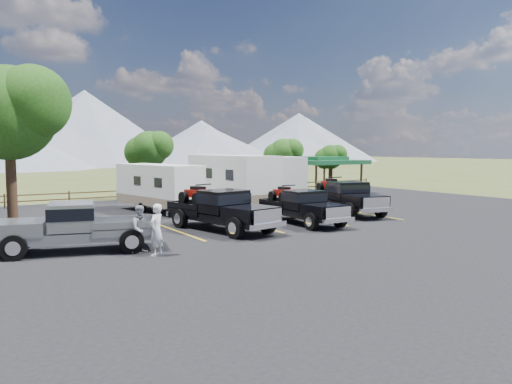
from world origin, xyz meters
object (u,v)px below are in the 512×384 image
trailer_center (232,181)px  pickup_silver (76,226)px  pavilion (321,161)px  person_b (141,229)px  rig_left (220,209)px  tree_big_nw (7,113)px  trailer_left (159,187)px  trailer_right (268,178)px  rig_center (301,206)px  person_a (156,230)px  rig_right (346,196)px

trailer_center → pickup_silver: size_ratio=1.52×
pavilion → person_b: 27.61m
rig_left → trailer_center: size_ratio=0.68×
tree_big_nw → trailer_left: tree_big_nw is taller
trailer_left → person_b: (-4.92, -11.08, -0.63)m
rig_left → trailer_right: size_ratio=0.70×
tree_big_nw → pickup_silver: bearing=-78.2°
trailer_left → person_b: 12.14m
pickup_silver → trailer_left: bearing=158.7°
tree_big_nw → trailer_right: (17.60, 4.38, -3.82)m
rig_center → person_a: (-9.17, -3.45, 0.01)m
pavilion → rig_center: pavilion is taller
tree_big_nw → trailer_left: 9.68m
pavilion → rig_right: 14.58m
rig_left → tree_big_nw: bearing=135.1°
tree_big_nw → person_b: size_ratio=4.41×
person_b → trailer_left: bearing=59.2°
tree_big_nw → pavilion: 26.91m
rig_left → trailer_center: (4.70, 7.29, 0.77)m
trailer_left → person_a: 12.75m
trailer_left → pavilion: bearing=6.6°
rig_right → rig_left: bearing=-160.0°
pickup_silver → person_b: bearing=68.8°
tree_big_nw → trailer_center: bearing=7.7°
trailer_left → trailer_center: size_ratio=0.85×
rig_left → pickup_silver: 7.11m
tree_big_nw → rig_center: bearing=-24.4°
tree_big_nw → person_b: bearing=-67.7°
trailer_left → pickup_silver: size_ratio=1.29×
tree_big_nw → trailer_center: tree_big_nw is taller
tree_big_nw → trailer_right: size_ratio=0.82×
tree_big_nw → rig_center: (12.97, -5.89, -4.62)m
pavilion → pickup_silver: 28.45m
pavilion → rig_center: bearing=-132.2°
rig_left → rig_right: size_ratio=1.00×
trailer_right → person_a: size_ratio=5.06×
rig_left → person_b: 5.77m
rig_center → rig_right: bearing=21.4°
rig_center → person_b: 9.84m
rig_right → pavilion: bearing=68.0°
rig_center → trailer_left: bearing=118.9°
trailer_left → person_b: size_ratio=4.73×
pavilion → trailer_left: bearing=-162.4°
rig_left → person_a: 5.99m
tree_big_nw → rig_right: tree_big_nw is taller
trailer_right → pickup_silver: bearing=-136.2°
pavilion → rig_left: pavilion is taller
rig_center → pickup_silver: bearing=-173.4°
rig_right → person_a: bearing=-148.0°
tree_big_nw → person_a: size_ratio=4.14×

